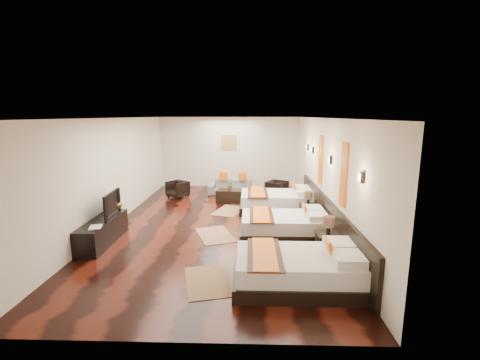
{
  "coord_description": "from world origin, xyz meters",
  "views": [
    {
      "loc": [
        0.84,
        -8.47,
        2.87
      ],
      "look_at": [
        0.57,
        0.5,
        1.1
      ],
      "focal_mm": 24.67,
      "sensor_mm": 36.0,
      "label": 1
    }
  ],
  "objects_px": {
    "tv_console": "(103,231)",
    "armchair_right": "(277,189)",
    "bed_mid": "(285,225)",
    "bed_far": "(278,201)",
    "armchair_left": "(178,189)",
    "figurine": "(114,203)",
    "sofa": "(233,187)",
    "bed_near": "(299,269)",
    "table_plant": "(230,186)",
    "coffee_table": "(232,196)",
    "book": "(89,228)",
    "tv": "(108,204)",
    "nightstand_a": "(328,243)",
    "nightstand_b": "(308,211)"
  },
  "relations": [
    {
      "from": "nightstand_b",
      "to": "table_plant",
      "type": "distance_m",
      "value": 3.07
    },
    {
      "from": "nightstand_a",
      "to": "armchair_right",
      "type": "xyz_separation_m",
      "value": [
        -0.64,
        4.91,
        0.01
      ]
    },
    {
      "from": "bed_mid",
      "to": "bed_far",
      "type": "relative_size",
      "value": 0.93
    },
    {
      "from": "coffee_table",
      "to": "nightstand_b",
      "type": "bearing_deg",
      "value": -42.28
    },
    {
      "from": "bed_far",
      "to": "nightstand_a",
      "type": "xyz_separation_m",
      "value": [
        0.75,
        -3.32,
        0.01
      ]
    },
    {
      "from": "book",
      "to": "sofa",
      "type": "distance_m",
      "value": 6.07
    },
    {
      "from": "nightstand_a",
      "to": "armchair_right",
      "type": "height_order",
      "value": "nightstand_a"
    },
    {
      "from": "bed_far",
      "to": "table_plant",
      "type": "relative_size",
      "value": 8.14
    },
    {
      "from": "bed_far",
      "to": "tv",
      "type": "distance_m",
      "value": 4.85
    },
    {
      "from": "figurine",
      "to": "tv",
      "type": "bearing_deg",
      "value": -84.02
    },
    {
      "from": "sofa",
      "to": "coffee_table",
      "type": "distance_m",
      "value": 1.05
    },
    {
      "from": "nightstand_a",
      "to": "armchair_right",
      "type": "relative_size",
      "value": 1.27
    },
    {
      "from": "bed_near",
      "to": "coffee_table",
      "type": "xyz_separation_m",
      "value": [
        -1.47,
        5.54,
        -0.09
      ]
    },
    {
      "from": "figurine",
      "to": "tv_console",
      "type": "bearing_deg",
      "value": -90.0
    },
    {
      "from": "nightstand_b",
      "to": "tv_console",
      "type": "height_order",
      "value": "nightstand_b"
    },
    {
      "from": "bed_far",
      "to": "nightstand_a",
      "type": "distance_m",
      "value": 3.4
    },
    {
      "from": "bed_mid",
      "to": "armchair_left",
      "type": "relative_size",
      "value": 3.28
    },
    {
      "from": "bed_far",
      "to": "figurine",
      "type": "xyz_separation_m",
      "value": [
        -4.2,
        -1.98,
        0.44
      ]
    },
    {
      "from": "tv_console",
      "to": "armchair_left",
      "type": "distance_m",
      "value": 4.38
    },
    {
      "from": "tv_console",
      "to": "nightstand_b",
      "type": "bearing_deg",
      "value": 19.52
    },
    {
      "from": "figurine",
      "to": "coffee_table",
      "type": "bearing_deg",
      "value": 47.98
    },
    {
      "from": "bed_far",
      "to": "tv_console",
      "type": "bearing_deg",
      "value": -147.02
    },
    {
      "from": "bed_far",
      "to": "book",
      "type": "relative_size",
      "value": 6.94
    },
    {
      "from": "book",
      "to": "sofa",
      "type": "height_order",
      "value": "book"
    },
    {
      "from": "nightstand_a",
      "to": "tv",
      "type": "distance_m",
      "value": 5.0
    },
    {
      "from": "figurine",
      "to": "coffee_table",
      "type": "xyz_separation_m",
      "value": [
        2.73,
        3.03,
        -0.54
      ]
    },
    {
      "from": "bed_far",
      "to": "armchair_left",
      "type": "xyz_separation_m",
      "value": [
        -3.42,
        1.59,
        -0.0
      ]
    },
    {
      "from": "book",
      "to": "sofa",
      "type": "xyz_separation_m",
      "value": [
        2.73,
        5.41,
        -0.3
      ]
    },
    {
      "from": "bed_far",
      "to": "sofa",
      "type": "relative_size",
      "value": 1.26
    },
    {
      "from": "tv_console",
      "to": "coffee_table",
      "type": "distance_m",
      "value": 4.65
    },
    {
      "from": "bed_near",
      "to": "bed_far",
      "type": "relative_size",
      "value": 0.97
    },
    {
      "from": "tv_console",
      "to": "figurine",
      "type": "xyz_separation_m",
      "value": [
        0.0,
        0.74,
        0.46
      ]
    },
    {
      "from": "bed_far",
      "to": "table_plant",
      "type": "height_order",
      "value": "bed_far"
    },
    {
      "from": "figurine",
      "to": "sofa",
      "type": "height_order",
      "value": "figurine"
    },
    {
      "from": "bed_near",
      "to": "table_plant",
      "type": "relative_size",
      "value": 7.92
    },
    {
      "from": "book",
      "to": "coffee_table",
      "type": "relative_size",
      "value": 0.32
    },
    {
      "from": "nightstand_b",
      "to": "armchair_right",
      "type": "relative_size",
      "value": 1.23
    },
    {
      "from": "armchair_left",
      "to": "tv",
      "type": "bearing_deg",
      "value": -63.61
    },
    {
      "from": "tv",
      "to": "book",
      "type": "xyz_separation_m",
      "value": [
        -0.05,
        -0.86,
        -0.28
      ]
    },
    {
      "from": "bed_mid",
      "to": "figurine",
      "type": "xyz_separation_m",
      "value": [
        -4.2,
        0.2,
        0.46
      ]
    },
    {
      "from": "bed_near",
      "to": "tv",
      "type": "xyz_separation_m",
      "value": [
        -4.15,
        2.04,
        0.56
      ]
    },
    {
      "from": "tv",
      "to": "coffee_table",
      "type": "xyz_separation_m",
      "value": [
        2.68,
        3.5,
        -0.64
      ]
    },
    {
      "from": "tv_console",
      "to": "armchair_right",
      "type": "distance_m",
      "value": 6.09
    },
    {
      "from": "bed_mid",
      "to": "tv",
      "type": "bearing_deg",
      "value": -176.17
    },
    {
      "from": "armchair_right",
      "to": "tv",
      "type": "bearing_deg",
      "value": 162.47
    },
    {
      "from": "coffee_table",
      "to": "bed_mid",
      "type": "bearing_deg",
      "value": -65.52
    },
    {
      "from": "armchair_right",
      "to": "table_plant",
      "type": "relative_size",
      "value": 2.43
    },
    {
      "from": "tv",
      "to": "bed_mid",
      "type": "bearing_deg",
      "value": -90.04
    },
    {
      "from": "tv_console",
      "to": "book",
      "type": "bearing_deg",
      "value": -90.0
    },
    {
      "from": "figurine",
      "to": "armchair_right",
      "type": "distance_m",
      "value": 5.61
    }
  ]
}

